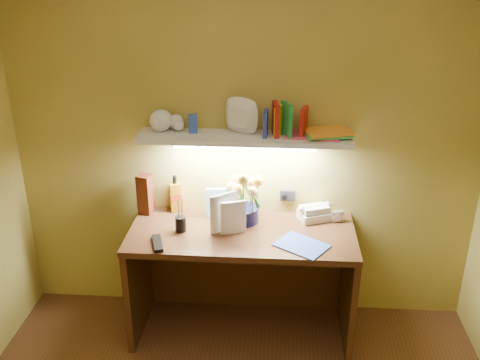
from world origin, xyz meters
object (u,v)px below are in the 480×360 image
Objects in this scene: telephone at (314,211)px; desk_clock at (337,216)px; whisky_bottle at (175,193)px; flower_bouquet at (243,197)px; desk at (242,282)px.

desk_clock is (0.14, -0.02, -0.02)m from telephone.
whisky_bottle reaches higher than telephone.
desk_clock is at bearing 3.76° from flower_bouquet.
flower_bouquet is 0.47m from whisky_bottle.
desk is 19.39× the size of desk_clock.
telephone is (0.45, 0.20, 0.43)m from desk.
desk is 0.56m from flower_bouquet.
telephone is 2.58× the size of desk_clock.
flower_bouquet is 1.36× the size of whisky_bottle.
desk_clock is (0.60, 0.04, -0.14)m from flower_bouquet.
flower_bouquet reaches higher than desk.
desk is 7.50× the size of telephone.
desk is 5.55× the size of whisky_bottle.
desk_clock is (0.60, 0.18, 0.41)m from desk.
desk_clock reaches higher than desk.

